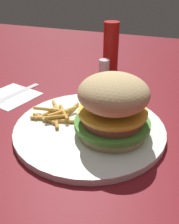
{
  "coord_description": "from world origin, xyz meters",
  "views": [
    {
      "loc": [
        -0.37,
        -0.17,
        0.27
      ],
      "look_at": [
        0.01,
        -0.03,
        0.04
      ],
      "focal_mm": 41.53,
      "sensor_mm": 36.0,
      "label": 1
    }
  ],
  "objects": [
    {
      "name": "sandwich",
      "position": [
        0.0,
        -0.07,
        0.07
      ],
      "size": [
        0.13,
        0.13,
        0.11
      ],
      "color": "tan",
      "rests_on": "plate"
    },
    {
      "name": "fries_pile",
      "position": [
        0.02,
        0.04,
        0.02
      ],
      "size": [
        0.1,
        0.11,
        0.01
      ],
      "color": "#E5B251",
      "rests_on": "plate"
    },
    {
      "name": "salt_shaker",
      "position": [
        0.26,
        0.02,
        0.03
      ],
      "size": [
        0.03,
        0.03,
        0.06
      ],
      "primitive_type": "cylinder",
      "color": "white",
      "rests_on": "ground_plane"
    },
    {
      "name": "plate",
      "position": [
        0.01,
        -0.03,
        0.01
      ],
      "size": [
        0.28,
        0.28,
        0.01
      ],
      "primitive_type": "cylinder",
      "color": "white",
      "rests_on": "ground_plane"
    },
    {
      "name": "ketchup_bottle",
      "position": [
        0.34,
        0.03,
        0.07
      ],
      "size": [
        0.04,
        0.04,
        0.14
      ],
      "primitive_type": "cylinder",
      "color": "#B21914",
      "rests_on": "ground_plane"
    },
    {
      "name": "fork",
      "position": [
        0.08,
        0.2,
        0.0
      ],
      "size": [
        0.17,
        0.06,
        0.0
      ],
      "color": "silver",
      "rests_on": "napkin"
    },
    {
      "name": "ground_plane",
      "position": [
        0.0,
        0.0,
        0.0
      ],
      "size": [
        1.6,
        1.6,
        0.0
      ],
      "primitive_type": "plane",
      "color": "maroon"
    },
    {
      "name": "napkin",
      "position": [
        0.08,
        0.2,
        0.0
      ],
      "size": [
        0.13,
        0.13,
        0.0
      ],
      "primitive_type": "cube",
      "rotation": [
        0.0,
        0.0,
        -0.24
      ],
      "color": "white",
      "rests_on": "ground_plane"
    }
  ]
}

